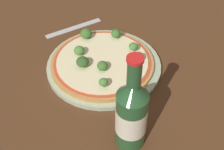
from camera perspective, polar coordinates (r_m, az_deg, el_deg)
ground_plane at (r=0.82m, az=-0.19°, el=1.20°), size 3.00×3.00×0.00m
plate at (r=0.82m, az=-1.48°, el=1.73°), size 0.30×0.30×0.01m
pizza at (r=0.81m, az=-1.77°, el=2.33°), size 0.27×0.27×0.01m
broccoli_floret_0 at (r=0.87m, az=-4.76°, el=7.56°), size 0.03×0.03×0.03m
broccoli_floret_1 at (r=0.82m, az=-6.02°, el=4.47°), size 0.03×0.03×0.03m
broccoli_floret_2 at (r=0.78m, az=-5.40°, el=2.41°), size 0.03×0.03×0.03m
broccoli_floret_3 at (r=0.80m, az=4.86°, el=3.38°), size 0.03×0.03×0.03m
broccoli_floret_4 at (r=0.77m, az=-1.75°, el=1.69°), size 0.03×0.03×0.02m
broccoli_floret_5 at (r=0.83m, az=3.92°, el=5.21°), size 0.02×0.02×0.03m
broccoli_floret_6 at (r=0.87m, az=0.71°, el=7.59°), size 0.03×0.03×0.03m
broccoli_floret_7 at (r=0.73m, az=-1.58°, el=-1.34°), size 0.02×0.02×0.03m
beer_bottle at (r=0.61m, az=3.58°, el=-7.13°), size 0.06×0.06×0.23m
fork at (r=0.97m, az=-7.01°, el=8.55°), size 0.05×0.18×0.00m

